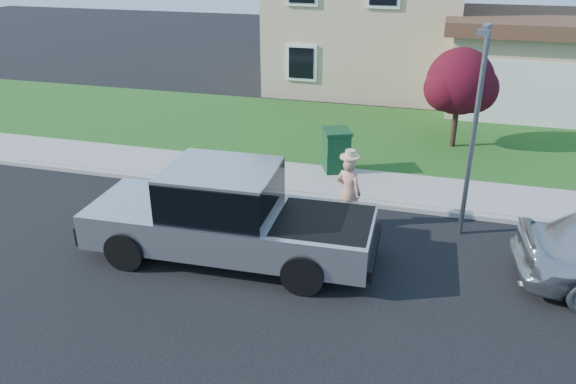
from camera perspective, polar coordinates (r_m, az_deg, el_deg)
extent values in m
plane|color=black|center=(12.56, -2.95, -5.91)|extent=(80.00, 80.00, 0.00)
cube|color=gray|center=(14.80, 4.24, -0.74)|extent=(40.00, 0.20, 0.12)
cube|color=gray|center=(15.78, 5.05, 0.94)|extent=(40.00, 2.00, 0.15)
cube|color=#164E1A|center=(19.94, 7.50, 5.84)|extent=(40.00, 7.00, 0.10)
cube|color=tan|center=(27.66, 8.49, 17.67)|extent=(8.00, 9.00, 6.40)
cube|color=tan|center=(24.90, 22.56, 11.65)|extent=(5.50, 6.00, 3.20)
cube|color=white|center=(22.05, 23.13, 9.15)|extent=(4.60, 0.12, 2.30)
cube|color=#4C2D1E|center=(24.62, 23.25, 15.71)|extent=(6.20, 6.80, 0.50)
cube|color=black|center=(23.89, 1.37, 12.99)|extent=(1.30, 0.10, 1.50)
cylinder|color=black|center=(12.18, -16.14, -5.69)|extent=(0.86, 0.34, 0.85)
cylinder|color=black|center=(13.68, -12.27, -1.77)|extent=(0.86, 0.34, 0.85)
cylinder|color=black|center=(10.94, 1.54, -8.29)|extent=(0.86, 0.34, 0.85)
cylinder|color=black|center=(12.60, 3.44, -3.61)|extent=(0.86, 0.34, 0.85)
cube|color=silver|center=(12.04, -5.88, -3.47)|extent=(6.11, 2.31, 0.76)
cube|color=black|center=(11.73, -6.78, 0.11)|extent=(2.29, 2.04, 0.90)
cube|color=silver|center=(11.55, -6.89, 2.22)|extent=(2.29, 2.04, 0.08)
cube|color=black|center=(11.40, 3.67, -3.00)|extent=(1.96, 1.86, 0.06)
cube|color=black|center=(13.36, -18.34, -2.42)|extent=(0.19, 2.02, 0.42)
cube|color=black|center=(11.57, 8.69, -6.01)|extent=(0.19, 2.02, 0.27)
cube|color=black|center=(13.04, -8.55, 2.06)|extent=(0.13, 0.24, 0.19)
imported|color=tan|center=(13.28, 6.16, -0.01)|extent=(0.74, 0.61, 1.75)
cylinder|color=#D9B38B|center=(12.93, 6.33, 3.62)|extent=(0.47, 0.47, 0.05)
cylinder|color=#D9B38B|center=(12.91, 6.35, 3.91)|extent=(0.23, 0.23, 0.16)
cylinder|color=black|center=(19.03, 16.56, 6.58)|extent=(0.18, 0.18, 1.46)
sphere|color=#490F1A|center=(18.67, 17.08, 10.69)|extent=(2.09, 2.09, 2.09)
sphere|color=#490F1A|center=(19.02, 18.36, 9.91)|extent=(1.55, 1.55, 1.55)
sphere|color=#490F1A|center=(18.44, 15.87, 10.09)|extent=(1.46, 1.46, 1.46)
cube|color=#103C1C|center=(16.26, 4.90, 4.12)|extent=(0.94, 1.00, 1.13)
cube|color=#103C1C|center=(16.06, 4.98, 6.16)|extent=(1.03, 1.09, 0.09)
cylinder|color=slate|center=(12.91, 18.30, 5.26)|extent=(0.11, 0.11, 4.73)
cube|color=slate|center=(12.16, 19.55, 15.50)|extent=(0.23, 0.53, 0.11)
cube|color=slate|center=(11.94, 19.28, 15.03)|extent=(0.27, 0.22, 0.11)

